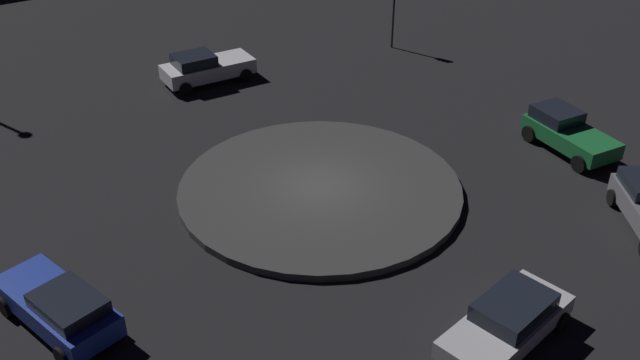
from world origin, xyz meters
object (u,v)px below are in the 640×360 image
car_silver (508,321)px  car_green (568,132)px  car_white (205,67)px  car_blue (59,306)px

car_silver → car_green: car_green is taller
car_green → car_white: (-6.74, 16.31, -0.02)m
car_blue → car_silver: bearing=-141.5°
car_silver → car_green: bearing=-158.4°
car_silver → car_blue: size_ratio=1.00×
car_silver → car_white: bearing=-103.2°
car_silver → car_green: (11.56, 4.64, 0.07)m
car_green → car_white: car_green is taller
car_silver → car_green: 12.46m
car_blue → car_white: bearing=-54.7°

